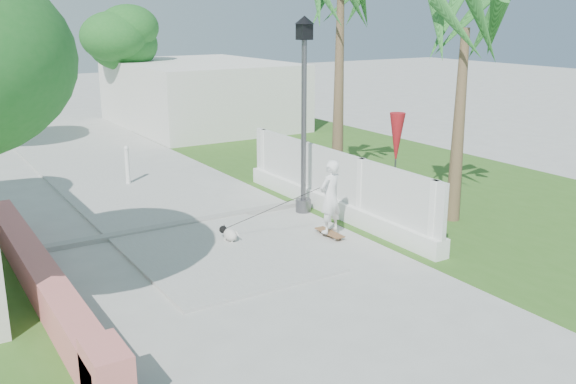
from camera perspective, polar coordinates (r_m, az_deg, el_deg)
ground at (r=9.34m, az=5.10°, el=-13.12°), size 90.00×90.00×0.00m
path_strip at (r=27.33m, az=-21.06°, el=5.15°), size 3.20×36.00×0.06m
curb at (r=14.17m, az=-9.63°, el=-2.86°), size 6.50×0.25×0.10m
grass_right at (r=19.34m, az=7.47°, el=2.06°), size 8.00×20.00×0.01m
pink_wall at (r=11.01m, az=-20.79°, el=-7.72°), size 0.45×8.20×0.80m
lattice_fence at (r=14.77m, az=4.05°, el=0.09°), size 0.35×7.00×1.50m
building_right at (r=27.04m, az=-7.80°, el=8.67°), size 6.00×8.00×2.60m
street_lamp at (r=14.51m, az=1.42°, el=7.44°), size 0.44×0.44×4.44m
bollard at (r=17.73m, az=-14.10°, el=2.40°), size 0.14×0.14×1.09m
patio_umbrella at (r=14.99m, az=9.62°, el=4.62°), size 0.36×0.36×2.30m
tree_path_right at (r=27.74m, az=-15.09°, el=13.01°), size 3.00×3.00×4.79m
palm_far at (r=16.16m, az=4.68°, el=15.54°), size 1.80×1.80×5.30m
palm_near at (r=14.23m, az=15.45°, el=12.92°), size 1.80×1.80×4.70m
skateboarder at (r=13.03m, az=-0.27°, el=-1.24°), size 2.26×1.31×1.63m
dog at (r=12.99m, az=-5.27°, el=-3.73°), size 0.37×0.50×0.36m
parked_car at (r=39.76m, az=-23.76°, el=8.83°), size 4.41×2.38×1.43m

